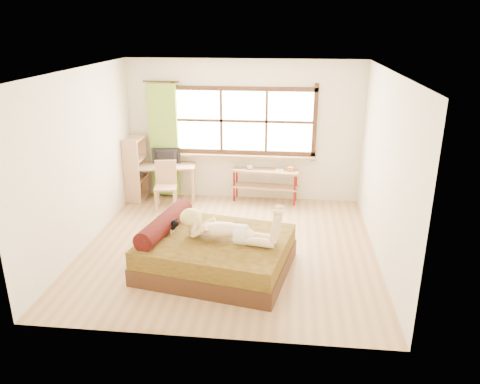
# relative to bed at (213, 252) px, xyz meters

# --- Properties ---
(floor) EXTENTS (4.50, 4.50, 0.00)m
(floor) POSITION_rel_bed_xyz_m (0.14, 0.71, -0.27)
(floor) COLOR #9E754C
(floor) RESTS_ON ground
(ceiling) EXTENTS (4.50, 4.50, 0.00)m
(ceiling) POSITION_rel_bed_xyz_m (0.14, 0.71, 2.43)
(ceiling) COLOR white
(ceiling) RESTS_ON wall_back
(wall_back) EXTENTS (4.50, 0.00, 4.50)m
(wall_back) POSITION_rel_bed_xyz_m (0.14, 2.96, 1.08)
(wall_back) COLOR silver
(wall_back) RESTS_ON floor
(wall_front) EXTENTS (4.50, 0.00, 4.50)m
(wall_front) POSITION_rel_bed_xyz_m (0.14, -1.54, 1.08)
(wall_front) COLOR silver
(wall_front) RESTS_ON floor
(wall_left) EXTENTS (0.00, 4.50, 4.50)m
(wall_left) POSITION_rel_bed_xyz_m (-2.11, 0.71, 1.08)
(wall_left) COLOR silver
(wall_left) RESTS_ON floor
(wall_right) EXTENTS (0.00, 4.50, 4.50)m
(wall_right) POSITION_rel_bed_xyz_m (2.39, 0.71, 1.08)
(wall_right) COLOR silver
(wall_right) RESTS_ON floor
(window) EXTENTS (2.80, 0.16, 1.46)m
(window) POSITION_rel_bed_xyz_m (0.14, 2.93, 1.24)
(window) COLOR #FFEDBF
(window) RESTS_ON wall_back
(curtain) EXTENTS (0.55, 0.10, 2.20)m
(curtain) POSITION_rel_bed_xyz_m (-1.41, 2.84, 0.88)
(curtain) COLOR olive
(curtain) RESTS_ON wall_back
(bed) EXTENTS (2.26, 1.95, 0.76)m
(bed) POSITION_rel_bed_xyz_m (0.00, 0.00, 0.00)
(bed) COLOR black
(bed) RESTS_ON floor
(woman) EXTENTS (1.45, 0.66, 0.60)m
(woman) POSITION_rel_bed_xyz_m (0.20, -0.06, 0.53)
(woman) COLOR beige
(woman) RESTS_ON bed
(kitten) EXTENTS (0.32, 0.17, 0.24)m
(kitten) POSITION_rel_bed_xyz_m (-0.67, 0.09, 0.35)
(kitten) COLOR black
(kitten) RESTS_ON bed
(desk) EXTENTS (1.20, 0.69, 0.71)m
(desk) POSITION_rel_bed_xyz_m (-1.36, 2.66, 0.35)
(desk) COLOR #9E7B56
(desk) RESTS_ON floor
(monitor) EXTENTS (0.56, 0.16, 0.32)m
(monitor) POSITION_rel_bed_xyz_m (-1.36, 2.71, 0.60)
(monitor) COLOR black
(monitor) RESTS_ON desk
(chair) EXTENTS (0.45, 0.45, 0.89)m
(chair) POSITION_rel_bed_xyz_m (-1.27, 2.29, 0.23)
(chair) COLOR #9E7B56
(chair) RESTS_ON floor
(pipe_shelf) EXTENTS (1.31, 0.45, 0.73)m
(pipe_shelf) POSITION_rel_bed_xyz_m (0.59, 2.77, 0.20)
(pipe_shelf) COLOR #9E7B56
(pipe_shelf) RESTS_ON floor
(cup) EXTENTS (0.12, 0.12, 0.09)m
(cup) POSITION_rel_bed_xyz_m (0.27, 2.78, 0.42)
(cup) COLOR gray
(cup) RESTS_ON pipe_shelf
(book) EXTENTS (0.16, 0.21, 0.02)m
(book) POSITION_rel_bed_xyz_m (0.77, 2.78, 0.38)
(book) COLOR gray
(book) RESTS_ON pipe_shelf
(bookshelf) EXTENTS (0.32, 0.55, 1.26)m
(bookshelf) POSITION_rel_bed_xyz_m (-1.94, 2.60, 0.37)
(bookshelf) COLOR #9E7B56
(bookshelf) RESTS_ON floor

